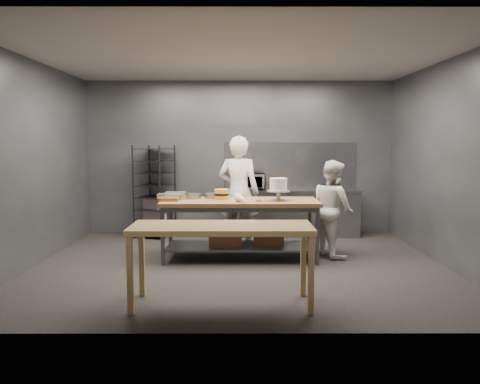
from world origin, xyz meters
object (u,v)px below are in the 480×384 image
Objects in this scene: near_counter at (221,233)px; frosted_cake_stand at (278,186)px; chef_behind at (239,193)px; microwave at (251,182)px; layer_cake at (222,194)px; work_table at (242,222)px; chef_right at (333,208)px; speed_rack at (155,192)px.

frosted_cake_stand is at bearing 68.29° from near_counter.
chef_behind is 3.54× the size of microwave.
frosted_cake_stand is 1.55× the size of layer_cake.
microwave is at bearing 83.78° from near_counter.
chef_right reaches higher than work_table.
chef_right is at bearing 6.98° from work_table.
chef_behind is 5.57× the size of frosted_cake_stand.
chef_behind is (0.19, 2.77, 0.15)m from near_counter.
work_table is 6.97× the size of frosted_cake_stand.
microwave is (-1.26, 1.61, 0.29)m from chef_right.
chef_right is at bearing -26.29° from speed_rack.
near_counter is 2.15m from layer_cake.
microwave is (1.84, 0.08, 0.19)m from speed_rack.
chef_right is (1.45, 0.18, 0.19)m from work_table.
layer_cake is (-0.87, 0.15, -0.14)m from frosted_cake_stand.
speed_rack reaches higher than microwave.
chef_right reaches higher than layer_cake.
work_table is at bearing 83.61° from near_counter.
chef_behind is (-0.05, 0.69, 0.39)m from work_table.
layer_cake is at bearing -50.95° from speed_rack.
frosted_cake_stand is (0.79, 2.00, 0.33)m from near_counter.
frosted_cake_stand is at bearing 142.27° from chef_behind.
chef_right is at bearing 16.69° from frosted_cake_stand.
speed_rack reaches higher than chef_right.
speed_rack is 3.46m from chef_right.
work_table is at bearing 108.06° from chef_behind.
chef_right is at bearing 53.34° from near_counter.
work_table reaches higher than near_counter.
work_table is 1.57× the size of chef_right.
chef_right is 1.00m from frosted_cake_stand.
speed_rack is 1.91m from chef_behind.
layer_cake is (1.34, -1.65, 0.14)m from speed_rack.
chef_behind is 1.13m from microwave.
chef_right is 2.07m from microwave.
layer_cake is (-0.50, -1.73, -0.05)m from microwave.
chef_behind is at bearing 86.13° from near_counter.
microwave is (0.19, 1.79, 0.48)m from work_table.
work_table is at bearing 170.97° from frosted_cake_stand.
speed_rack is (-1.42, 3.79, 0.04)m from near_counter.
near_counter is at bearing -69.51° from speed_rack.
speed_rack reaches higher than work_table.
frosted_cake_stand is at bearing -9.03° from work_table.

